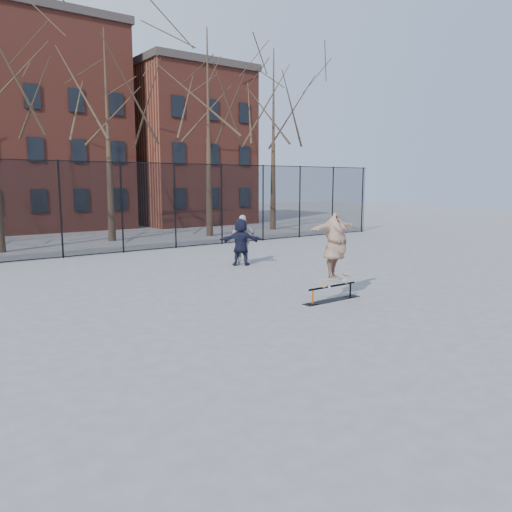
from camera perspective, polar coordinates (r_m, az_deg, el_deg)
ground at (r=11.23m, az=4.78°, el=-7.66°), size 100.00×100.00×0.00m
skate_rail at (r=13.39m, az=8.70°, el=-4.37°), size 1.88×0.29×0.41m
skateboard at (r=13.38m, az=8.95°, el=-3.06°), size 0.86×0.20×0.10m
skater at (r=13.23m, az=9.04°, el=0.81°), size 2.19×1.08×1.72m
bystander_white at (r=18.88m, az=-1.46°, el=1.86°), size 1.20×0.89×1.89m
bystander_navy at (r=18.69m, az=-1.74°, el=1.62°), size 1.62×1.42×1.77m
fence at (r=22.27m, az=-18.00°, el=5.33°), size 34.03×0.07×4.00m
tree_row at (r=26.49m, az=-22.09°, el=17.09°), size 33.66×7.46×10.67m
rowhouses at (r=35.09m, az=-24.19°, el=12.57°), size 29.00×7.00×13.00m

